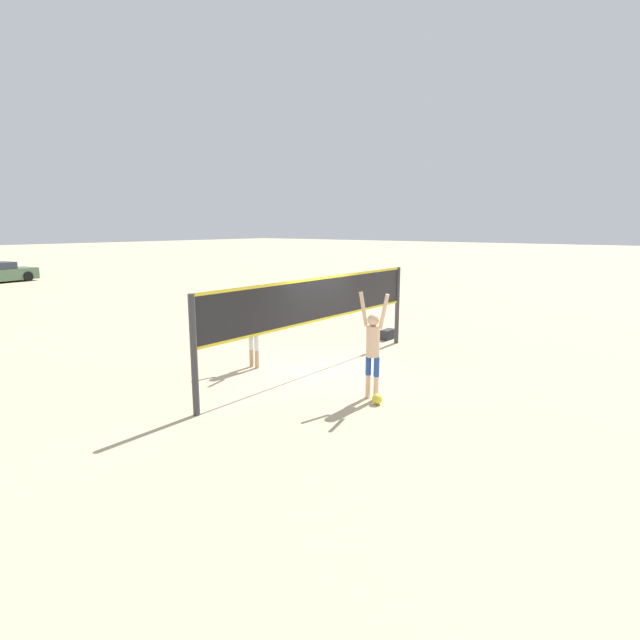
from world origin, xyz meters
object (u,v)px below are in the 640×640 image
object	(u,v)px
volleyball_net	(320,307)
player_blocker	(253,326)
player_spiker	(373,343)
gear_bag	(388,334)
volleyball	(377,399)

from	to	relation	value
volleyball_net	player_blocker	world-z (taller)	volleyball_net
player_spiker	gear_bag	size ratio (longest dim) A/B	4.27
player_blocker	player_spiker	bearing A→B (deg)	-2.09
volleyball_net	gear_bag	world-z (taller)	volleyball_net
volleyball_net	volleyball	bearing A→B (deg)	-115.98
player_blocker	volleyball	size ratio (longest dim) A/B	9.48
player_spiker	volleyball	distance (m)	1.14
volleyball_net	player_spiker	distance (m)	2.39
volleyball_net	player_spiker	size ratio (longest dim) A/B	3.46
gear_bag	player_spiker	bearing A→B (deg)	-152.73
player_spiker	gear_bag	xyz separation A→B (m)	(5.11, 2.63, -1.04)
volleyball	volleyball_net	bearing A→B (deg)	64.02
player_blocker	gear_bag	distance (m)	5.16
volleyball_net	gear_bag	xyz separation A→B (m)	(4.15, 0.48, -1.47)
volleyball_net	player_blocker	distance (m)	1.80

